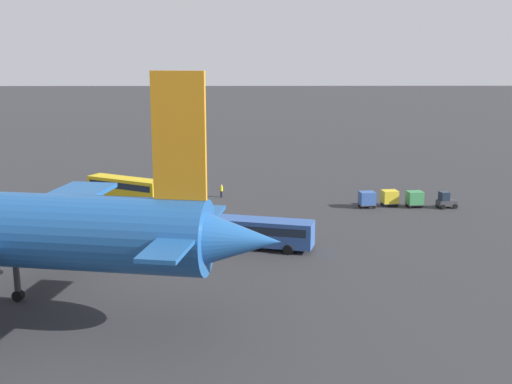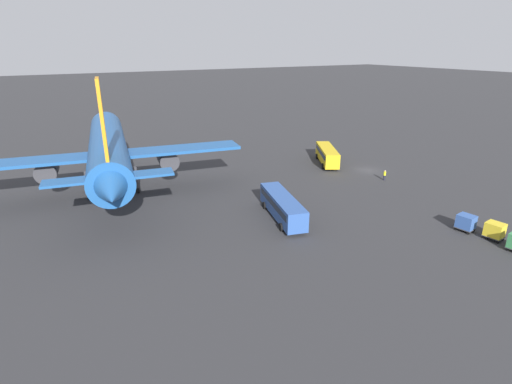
% 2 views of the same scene
% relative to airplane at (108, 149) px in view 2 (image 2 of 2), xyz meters
% --- Properties ---
extents(ground_plane, '(600.00, 600.00, 0.00)m').
position_rel_airplane_xyz_m(ground_plane, '(-11.07, -42.10, -6.83)').
color(ground_plane, '#2D2D30').
extents(airplane, '(45.79, 38.95, 18.15)m').
position_rel_airplane_xyz_m(airplane, '(0.00, 0.00, 0.00)').
color(airplane, '#1E5193').
rests_on(airplane, ground).
extents(shuttle_bus_near, '(10.85, 7.61, 3.05)m').
position_rel_airplane_xyz_m(shuttle_bus_near, '(-3.88, -38.63, -4.99)').
color(shuttle_bus_near, gold).
rests_on(shuttle_bus_near, ground).
extents(shuttle_bus_far, '(11.97, 5.57, 3.01)m').
position_rel_airplane_xyz_m(shuttle_bus_far, '(-20.88, -17.06, -5.01)').
color(shuttle_bus_far, '#2D5199').
rests_on(shuttle_bus_far, ground).
extents(worker_person, '(0.38, 0.38, 1.74)m').
position_rel_airplane_xyz_m(worker_person, '(-16.56, -40.46, -5.96)').
color(worker_person, '#1E1E2D').
rests_on(worker_person, ground).
extents(cargo_cart_yellow, '(2.20, 1.93, 2.06)m').
position_rel_airplane_xyz_m(cargo_cart_yellow, '(-38.35, -34.91, -5.64)').
color(cargo_cart_yellow, '#38383D').
rests_on(cargo_cart_yellow, ground).
extents(cargo_cart_blue, '(2.20, 1.93, 2.06)m').
position_rel_airplane_xyz_m(cargo_cart_blue, '(-35.29, -34.13, -5.64)').
color(cargo_cart_blue, '#38383D').
rests_on(cargo_cart_blue, ground).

